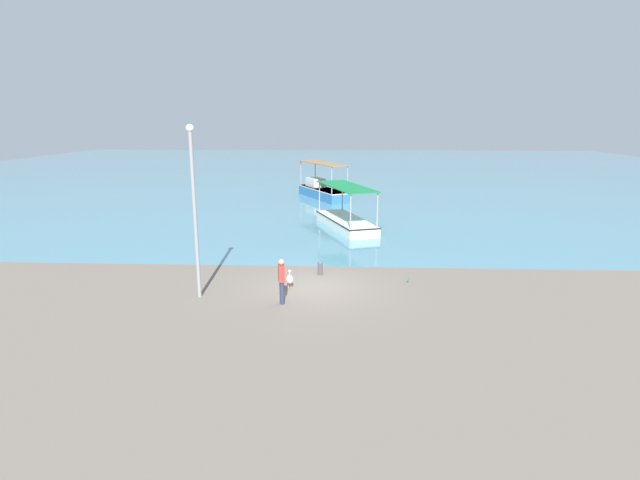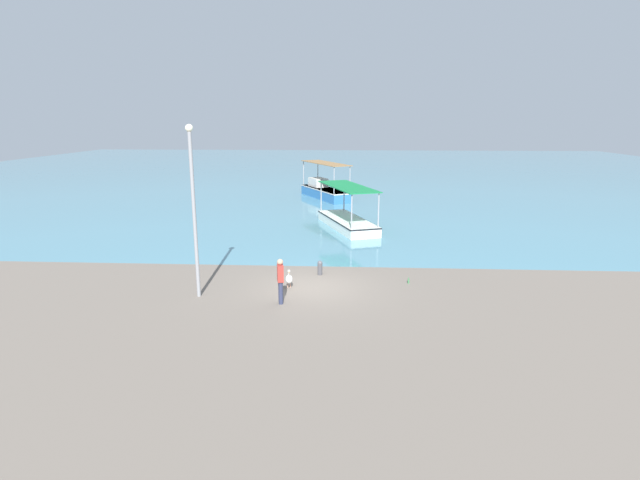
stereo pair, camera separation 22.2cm
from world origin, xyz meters
name	(u,v)px [view 2 (the right image)]	position (x,y,z in m)	size (l,w,h in m)	color
ground	(313,288)	(0.00, 0.00, 0.00)	(120.00, 120.00, 0.00)	#6E6359
harbor_water	(338,170)	(0.00, 48.00, 0.00)	(110.00, 90.00, 0.00)	teal
fishing_boat_center	(324,190)	(-0.68, 23.77, 0.67)	(4.69, 6.85, 3.02)	#2E6CAE
fishing_boat_far_left	(347,220)	(1.35, 11.53, 0.50)	(3.99, 6.72, 2.62)	white
pelican	(289,279)	(-0.95, -0.07, 0.38)	(0.35, 0.81, 0.80)	#E0997A
lamp_post	(194,204)	(-4.28, -1.25, 3.59)	(0.28, 0.28, 6.45)	gray
mooring_bollard	(320,267)	(0.20, 1.73, 0.34)	(0.22, 0.22, 0.63)	#47474C
fisherman_standing	(280,280)	(-1.05, -1.81, 0.91)	(0.30, 0.44, 1.69)	#2D334E
glass_bottle	(409,281)	(3.93, 0.74, 0.11)	(0.07, 0.07, 0.27)	#3F7F4C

